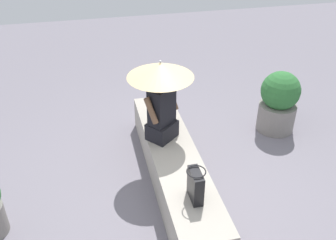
# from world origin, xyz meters

# --- Properties ---
(ground_plane) EXTENTS (14.00, 14.00, 0.00)m
(ground_plane) POSITION_xyz_m (0.00, 0.00, 0.00)
(ground_plane) COLOR slate
(stone_bench) EXTENTS (2.77, 0.55, 0.46)m
(stone_bench) POSITION_xyz_m (0.00, 0.00, 0.23)
(stone_bench) COLOR #A8A093
(stone_bench) RESTS_ON ground
(person_seated) EXTENTS (0.45, 0.49, 0.90)m
(person_seated) POSITION_xyz_m (0.32, 0.08, 0.85)
(person_seated) COLOR black
(person_seated) RESTS_ON stone_bench
(parasol) EXTENTS (0.79, 0.79, 1.01)m
(parasol) POSITION_xyz_m (0.40, 0.08, 1.36)
(parasol) COLOR #B7B7BC
(parasol) RESTS_ON stone_bench
(handbag_black) EXTENTS (0.26, 0.20, 0.36)m
(handbag_black) POSITION_xyz_m (-0.81, -0.02, 0.64)
(handbag_black) COLOR black
(handbag_black) RESTS_ON stone_bench
(planter_far) EXTENTS (0.57, 0.57, 0.93)m
(planter_far) POSITION_xyz_m (0.82, -1.78, 0.47)
(planter_far) COLOR gray
(planter_far) RESTS_ON ground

